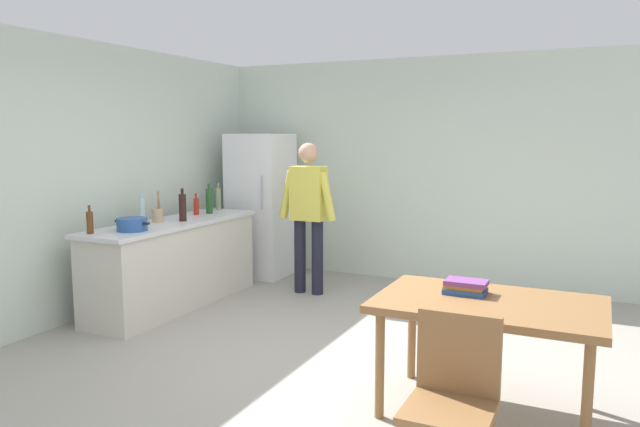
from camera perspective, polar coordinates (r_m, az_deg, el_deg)
ground_plane at (r=4.88m, az=-0.79°, el=-13.99°), size 14.00×14.00×0.00m
wall_back at (r=7.37m, az=9.58°, el=4.02°), size 6.40×0.12×2.70m
wall_left at (r=6.30m, az=-21.71°, el=3.00°), size 0.12×5.60×2.70m
kitchen_counter at (r=6.45m, az=-13.75°, el=-4.65°), size 0.64×2.20×0.90m
refrigerator at (r=7.61m, az=-5.66°, el=0.80°), size 0.70×0.67×1.80m
person at (r=6.67m, az=-1.12°, el=0.55°), size 0.70×0.22×1.70m
dining_table at (r=3.98m, az=15.79°, el=-9.08°), size 1.40×0.90×0.75m
chair at (r=3.14m, az=12.56°, el=-16.35°), size 0.42×0.42×0.91m
cooking_pot at (r=5.83m, az=-17.50°, el=-1.00°), size 0.40×0.28×0.12m
utensil_jar at (r=6.32m, az=-15.25°, el=-0.10°), size 0.11×0.11×0.32m
bottle_sauce_red at (r=6.81m, az=-11.74°, el=0.70°), size 0.06×0.06×0.24m
bottle_wine_dark at (r=6.34m, az=-12.99°, el=0.60°), size 0.08×0.08×0.34m
bottle_wine_green at (r=6.88m, az=-10.54°, el=1.21°), size 0.08×0.08×0.34m
bottle_vinegar_tall at (r=7.19m, az=-9.67°, el=1.42°), size 0.06×0.06×0.32m
bottle_water_clear at (r=6.40m, az=-16.59°, el=0.36°), size 0.07×0.07×0.30m
bottle_beer_brown at (r=5.79m, az=-21.12°, el=-0.76°), size 0.06×0.06×0.26m
book_stack at (r=4.08m, az=13.71°, el=-6.83°), size 0.27×0.19×0.09m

